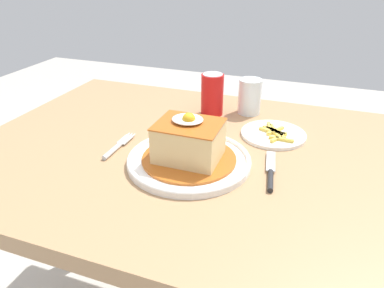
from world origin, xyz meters
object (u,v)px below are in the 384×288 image
object	(u,v)px
soda_can	(212,94)
main_plate	(189,160)
fork	(117,147)
knife	(271,175)
side_plate_fries	(274,134)
drinking_glass	(250,99)

from	to	relation	value
soda_can	main_plate	bearing A→B (deg)	-82.91
main_plate	fork	bearing A→B (deg)	179.51
knife	side_plate_fries	distance (m)	0.20
soda_can	knife	bearing A→B (deg)	-52.68
side_plate_fries	fork	bearing A→B (deg)	-149.67
fork	knife	world-z (taller)	same
knife	side_plate_fries	world-z (taller)	side_plate_fries
side_plate_fries	soda_can	bearing A→B (deg)	155.94
knife	soda_can	bearing A→B (deg)	127.32
knife	drinking_glass	distance (m)	0.36
main_plate	fork	distance (m)	0.19
main_plate	drinking_glass	world-z (taller)	drinking_glass
fork	side_plate_fries	xyz separation A→B (m)	(0.35, 0.21, -0.00)
drinking_glass	side_plate_fries	bearing A→B (deg)	-54.62
soda_can	drinking_glass	bearing A→B (deg)	23.89
main_plate	side_plate_fries	distance (m)	0.26
main_plate	side_plate_fries	bearing A→B (deg)	52.15
fork	soda_can	distance (m)	0.34
fork	drinking_glass	bearing A→B (deg)	52.93
main_plate	drinking_glass	distance (m)	0.35
main_plate	side_plate_fries	xyz separation A→B (m)	(0.16, 0.21, -0.00)
drinking_glass	side_plate_fries	world-z (taller)	drinking_glass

